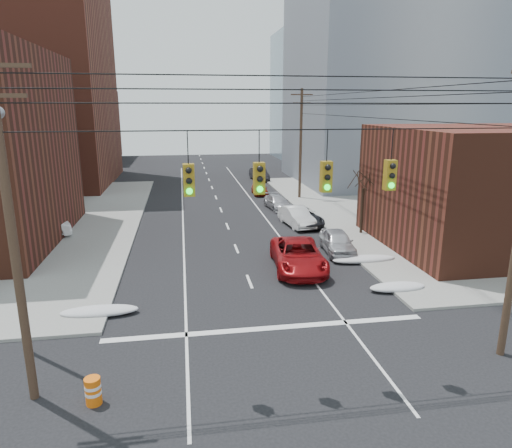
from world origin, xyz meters
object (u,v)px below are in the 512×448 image
object	(u,v)px
lot_car_b	(24,216)
parked_car_c	(302,217)
parked_car_a	(337,242)
red_pickup	(298,255)
parked_car_b	(297,217)
parked_car_e	(260,189)
parked_car_d	(278,202)
lot_car_a	(35,228)
construction_barrel	(93,391)
parked_car_f	(259,174)

from	to	relation	value
lot_car_b	parked_car_c	bearing A→B (deg)	-77.09
parked_car_a	parked_car_c	bearing A→B (deg)	98.29
red_pickup	parked_car_b	world-z (taller)	red_pickup
parked_car_c	parked_car_e	distance (m)	13.52
parked_car_d	lot_car_a	size ratio (longest dim) A/B	0.91
parked_car_b	construction_barrel	size ratio (longest dim) A/B	5.02
parked_car_d	parked_car_f	xyz separation A→B (m)	(1.14, 17.03, 0.16)
red_pickup	parked_car_e	distance (m)	23.41
parked_car_f	lot_car_b	xyz separation A→B (m)	(-22.29, -20.27, 0.07)
parked_car_f	construction_barrel	size ratio (longest dim) A/B	5.23
parked_car_b	lot_car_a	world-z (taller)	lot_car_a
red_pickup	construction_barrel	size ratio (longest dim) A/B	6.63
parked_car_b	parked_car_f	distance (m)	23.40
parked_car_d	parked_car_b	bearing A→B (deg)	-95.38
parked_car_d	parked_car_e	world-z (taller)	parked_car_e
parked_car_d	parked_car_e	size ratio (longest dim) A/B	1.17
parked_car_d	lot_car_a	distance (m)	20.49
parked_car_b	parked_car_a	bearing A→B (deg)	-90.46
parked_car_e	construction_barrel	bearing A→B (deg)	-107.34
parked_car_e	parked_car_b	bearing A→B (deg)	-86.34
red_pickup	parked_car_c	size ratio (longest dim) A/B	1.22
parked_car_e	construction_barrel	xyz separation A→B (m)	(-11.30, -34.51, -0.16)
construction_barrel	parked_car_d	bearing A→B (deg)	66.66
parked_car_d	lot_car_a	bearing A→B (deg)	-166.15
parked_car_d	lot_car_a	world-z (taller)	lot_car_a
parked_car_e	parked_car_a	bearing A→B (deg)	-84.80
red_pickup	parked_car_a	xyz separation A→B (m)	(3.29, 2.58, -0.10)
parked_car_a	parked_car_b	world-z (taller)	parked_car_b
parked_car_c	parked_car_d	distance (m)	6.25
parked_car_c	parked_car_b	bearing A→B (deg)	-171.15
parked_car_a	lot_car_b	xyz separation A→B (m)	(-22.29, 10.27, 0.12)
red_pickup	parked_car_f	xyz separation A→B (m)	(3.29, 33.12, -0.05)
lot_car_a	construction_barrel	bearing A→B (deg)	-175.38
lot_car_b	construction_barrel	world-z (taller)	lot_car_b
construction_barrel	parked_car_e	bearing A→B (deg)	71.87
parked_car_f	lot_car_a	xyz separation A→B (m)	(-20.24, -24.45, 0.14)
lot_car_a	parked_car_d	bearing A→B (deg)	-84.47
lot_car_b	lot_car_a	bearing A→B (deg)	-133.24
red_pickup	parked_car_d	size ratio (longest dim) A/B	1.41
parked_car_b	lot_car_b	size ratio (longest dim) A/B	0.90
parked_car_d	construction_barrel	size ratio (longest dim) A/B	4.71
red_pickup	parked_car_d	xyz separation A→B (m)	(2.15, 16.09, -0.22)
parked_car_b	parked_car_d	distance (m)	6.36
parked_car_c	lot_car_a	bearing A→B (deg)	175.71
red_pickup	parked_car_c	world-z (taller)	red_pickup
parked_car_a	construction_barrel	size ratio (longest dim) A/B	4.78
parked_car_d	red_pickup	bearing A→B (deg)	-104.97
parked_car_c	parked_car_f	size ratio (longest dim) A/B	1.04
parked_car_b	lot_car_b	world-z (taller)	lot_car_b
parked_car_c	parked_car_d	size ratio (longest dim) A/B	1.15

